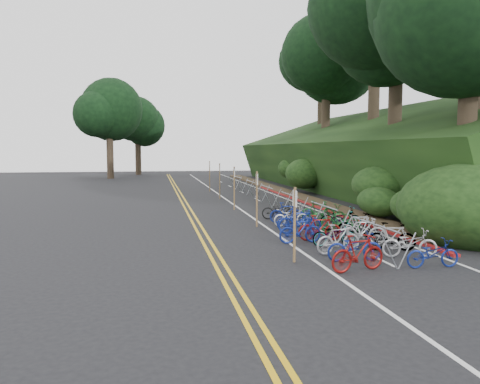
% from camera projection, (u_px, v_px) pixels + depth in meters
% --- Properties ---
extents(ground, '(120.00, 120.00, 0.00)m').
position_uv_depth(ground, '(271.00, 251.00, 16.06)').
color(ground, black).
rests_on(ground, ground).
extents(road_markings, '(7.47, 80.00, 0.01)m').
position_uv_depth(road_markings, '(238.00, 212.00, 26.06)').
color(road_markings, gold).
rests_on(road_markings, ground).
extents(red_curb, '(0.25, 28.00, 0.10)m').
position_uv_depth(red_curb, '(313.00, 205.00, 28.84)').
color(red_curb, maroon).
rests_on(red_curb, ground).
extents(embankment, '(14.30, 48.14, 9.11)m').
position_uv_depth(embankment, '(371.00, 161.00, 36.81)').
color(embankment, black).
rests_on(embankment, ground).
extents(tree_cluster, '(32.62, 54.18, 18.69)m').
position_uv_depth(tree_cluster, '(321.00, 49.00, 38.33)').
color(tree_cluster, '#2D2319').
rests_on(tree_cluster, ground).
extents(bike_rack_front, '(1.11, 3.23, 1.11)m').
position_uv_depth(bike_rack_front, '(374.00, 232.00, 15.01)').
color(bike_rack_front, gray).
rests_on(bike_rack_front, ground).
extents(bike_racks_rest, '(1.14, 23.00, 1.17)m').
position_uv_depth(bike_racks_rest, '(267.00, 191.00, 29.25)').
color(bike_racks_rest, gray).
rests_on(bike_racks_rest, ground).
extents(signpost_near, '(0.08, 0.40, 2.34)m').
position_uv_depth(signpost_near, '(295.00, 219.00, 14.37)').
color(signpost_near, brown).
rests_on(signpost_near, ground).
extents(signposts_rest, '(0.08, 18.40, 2.50)m').
position_uv_depth(signposts_rest, '(226.00, 182.00, 29.75)').
color(signposts_rest, brown).
rests_on(signposts_rest, ground).
extents(bike_front, '(0.59, 1.69, 1.00)m').
position_uv_depth(bike_front, '(300.00, 230.00, 17.37)').
color(bike_front, navy).
rests_on(bike_front, ground).
extents(bike_valet, '(3.35, 11.87, 1.08)m').
position_uv_depth(bike_valet, '(334.00, 226.00, 18.37)').
color(bike_valet, maroon).
rests_on(bike_valet, ground).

